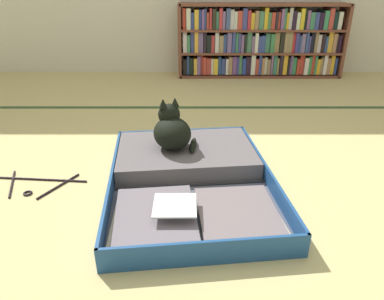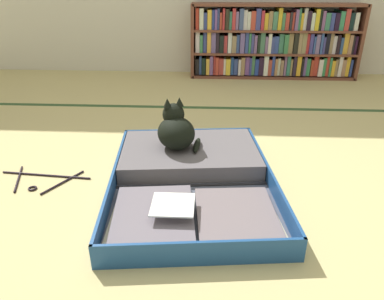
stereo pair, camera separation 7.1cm
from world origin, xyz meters
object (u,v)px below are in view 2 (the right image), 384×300
Objects in this scene: clothes_hanger at (42,179)px; open_suitcase at (190,172)px; bookshelf at (273,42)px; black_cat at (176,130)px.

open_suitcase is at bearing 4.11° from clothes_hanger.
bookshelf is at bearing 71.80° from open_suitcase.
open_suitcase is at bearing -62.56° from black_cat.
clothes_hanger is (-1.39, -2.11, -0.33)m from bookshelf.
black_cat is (-0.76, -1.91, -0.14)m from bookshelf.
black_cat is 0.59× the size of clothes_hanger.
open_suitcase is 0.72m from clothes_hanger.
open_suitcase is 0.23m from black_cat.
black_cat is at bearing 117.44° from open_suitcase.
black_cat is at bearing 18.25° from clothes_hanger.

